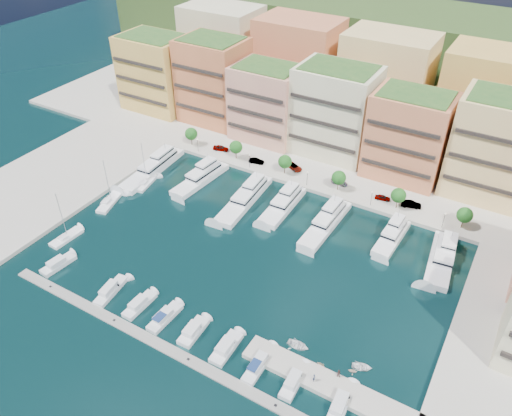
{
  "coord_description": "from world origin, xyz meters",
  "views": [
    {
      "loc": [
        45.22,
        -72.34,
        75.68
      ],
      "look_at": [
        -3.03,
        9.39,
        6.0
      ],
      "focal_mm": 35.0,
      "sensor_mm": 36.0,
      "label": 1
    }
  ],
  "objects_px": {
    "cruiser_4": "(165,317)",
    "tree_5": "(465,215)",
    "tree_4": "(398,195)",
    "lamppost_1": "(250,159)",
    "tree_3": "(339,178)",
    "tender_3": "(352,371)",
    "tree_0": "(191,134)",
    "sailboat_2": "(146,184)",
    "cruiser_5": "(193,332)",
    "person_1": "(338,373)",
    "yacht_0": "(155,166)",
    "sailboat_1": "(110,202)",
    "yacht_2": "(246,196)",
    "sailboat_0": "(66,238)",
    "lamppost_0": "(198,143)",
    "car_5": "(411,204)",
    "tree_1": "(236,147)",
    "yacht_4": "(327,221)",
    "tender_2": "(362,367)",
    "yacht_3": "(284,203)",
    "person_0": "(314,378)",
    "lamppost_3": "(372,196)",
    "lamppost_2": "(307,176)",
    "cruiser_9": "(340,405)",
    "cruiser_7": "(259,364)",
    "tender_0": "(298,345)",
    "yacht_5": "(392,235)",
    "yacht_1": "(202,177)",
    "car_4": "(383,198)",
    "yacht_6": "(442,257)",
    "cruiser_6": "(226,348)",
    "cruiser_2": "(111,291)",
    "lamppost_4": "(444,218)",
    "cruiser_8": "(294,382)",
    "tender_1": "(321,365)",
    "cruiser_0": "(58,264)",
    "cruiser_3": "(139,305)",
    "car_0": "(221,148)",
    "car_2": "(294,167)"
  },
  "relations": [
    {
      "from": "tree_5",
      "to": "cruiser_8",
      "type": "xyz_separation_m",
      "value": [
        -15.43,
        -58.09,
        -4.2
      ]
    },
    {
      "from": "tree_5",
      "to": "sailboat_2",
      "type": "relative_size",
      "value": 0.43
    },
    {
      "from": "tree_0",
      "to": "yacht_4",
      "type": "xyz_separation_m",
      "value": [
        51.28,
        -14.32,
        -3.65
      ]
    },
    {
      "from": "lamppost_2",
      "to": "car_0",
      "type": "height_order",
      "value": "lamppost_2"
    },
    {
      "from": "cruiser_4",
      "to": "tree_5",
      "type": "bearing_deg",
      "value": 53.0
    },
    {
      "from": "lamppost_0",
      "to": "lamppost_2",
      "type": "bearing_deg",
      "value": 0.0
    },
    {
      "from": "cruiser_0",
      "to": "cruiser_2",
      "type": "relative_size",
      "value": 0.88
    },
    {
      "from": "tree_3",
      "to": "tender_3",
      "type": "bearing_deg",
      "value": -64.24
    },
    {
      "from": "tree_1",
      "to": "yacht_4",
      "type": "distance_m",
      "value": 38.25
    },
    {
      "from": "cruiser_5",
      "to": "person_1",
      "type": "height_order",
      "value": "person_1"
    },
    {
      "from": "yacht_3",
      "to": "cruiser_5",
      "type": "height_order",
      "value": "yacht_3"
    },
    {
      "from": "yacht_5",
      "to": "cruiser_8",
      "type": "xyz_separation_m",
      "value": [
        -2.2,
        -46.65,
        -0.66
      ]
    },
    {
      "from": "cruiser_6",
      "to": "sailboat_0",
      "type": "height_order",
      "value": "sailboat_0"
    },
    {
      "from": "yacht_4",
      "to": "tender_0",
      "type": "height_order",
      "value": "yacht_4"
    },
    {
      "from": "tender_1",
      "to": "tree_4",
      "type": "bearing_deg",
      "value": 16.34
    },
    {
      "from": "tree_4",
      "to": "cruiser_0",
      "type": "relative_size",
      "value": 0.69
    },
    {
      "from": "tree_1",
      "to": "tender_2",
      "type": "relative_size",
      "value": 1.55
    },
    {
      "from": "lamppost_0",
      "to": "car_5",
      "type": "relative_size",
      "value": 0.85
    },
    {
      "from": "yacht_1",
      "to": "lamppost_3",
      "type": "bearing_deg",
      "value": 14.21
    },
    {
      "from": "tree_4",
      "to": "lamppost_1",
      "type": "xyz_separation_m",
      "value": [
        -42.0,
        -2.3,
        -0.92
      ]
    },
    {
      "from": "cruiser_2",
      "to": "yacht_6",
      "type": "bearing_deg",
      "value": 38.37
    },
    {
      "from": "yacht_0",
      "to": "cruiser_0",
      "type": "xyz_separation_m",
      "value": [
        7.71,
        -42.2,
        -0.66
      ]
    },
    {
      "from": "lamppost_2",
      "to": "cruiser_9",
      "type": "height_order",
      "value": "lamppost_2"
    },
    {
      "from": "tender_1",
      "to": "lamppost_3",
      "type": "bearing_deg",
      "value": 23.23
    },
    {
      "from": "cruiser_2",
      "to": "sailboat_0",
      "type": "height_order",
      "value": "sailboat_0"
    },
    {
      "from": "tender_2",
      "to": "person_1",
      "type": "height_order",
      "value": "person_1"
    },
    {
      "from": "cruiser_7",
      "to": "tender_0",
      "type": "xyz_separation_m",
      "value": [
        4.14,
        7.4,
        -0.14
      ]
    },
    {
      "from": "cruiser_9",
      "to": "car_4",
      "type": "distance_m",
      "value": 61.15
    },
    {
      "from": "lamppost_1",
      "to": "person_1",
      "type": "relative_size",
      "value": 2.5
    },
    {
      "from": "yacht_0",
      "to": "yacht_5",
      "type": "height_order",
      "value": "same"
    },
    {
      "from": "yacht_0",
      "to": "sailboat_1",
      "type": "relative_size",
      "value": 1.9
    },
    {
      "from": "yacht_2",
      "to": "sailboat_0",
      "type": "distance_m",
      "value": 45.17
    },
    {
      "from": "lamppost_0",
      "to": "yacht_1",
      "type": "bearing_deg",
      "value": -50.44
    },
    {
      "from": "lamppost_1",
      "to": "sailboat_0",
      "type": "xyz_separation_m",
      "value": [
        -21.46,
        -48.27,
        -3.51
      ]
    },
    {
      "from": "tree_0",
      "to": "sailboat_2",
      "type": "xyz_separation_m",
      "value": [
        1.25,
        -23.05,
        -4.43
      ]
    },
    {
      "from": "yacht_2",
      "to": "yacht_5",
      "type": "xyz_separation_m",
      "value": [
        37.93,
        3.94,
        0.0
      ]
    },
    {
      "from": "yacht_0",
      "to": "car_4",
      "type": "relative_size",
      "value": 6.41
    },
    {
      "from": "cruiser_0",
      "to": "cruiser_5",
      "type": "height_order",
      "value": "same"
    },
    {
      "from": "lamppost_3",
      "to": "yacht_1",
      "type": "distance_m",
      "value": 46.15
    },
    {
      "from": "cruiser_8",
      "to": "lamppost_2",
      "type": "bearing_deg",
      "value": 113.77
    },
    {
      "from": "yacht_0",
      "to": "tender_0",
      "type": "distance_m",
      "value": 72.2
    },
    {
      "from": "sailboat_1",
      "to": "yacht_6",
      "type": "bearing_deg",
      "value": 15.09
    },
    {
      "from": "lamppost_4",
      "to": "yacht_1",
      "type": "bearing_deg",
      "value": -169.77
    },
    {
      "from": "cruiser_3",
      "to": "cruiser_6",
      "type": "relative_size",
      "value": 0.99
    },
    {
      "from": "yacht_0",
      "to": "lamppost_1",
      "type": "bearing_deg",
      "value": 30.05
    },
    {
      "from": "person_0",
      "to": "tree_5",
      "type": "bearing_deg",
      "value": -44.5
    },
    {
      "from": "car_2",
      "to": "tender_3",
      "type": "bearing_deg",
      "value": -121.24
    },
    {
      "from": "cruiser_8",
      "to": "car_2",
      "type": "bearing_deg",
      "value": 116.94
    },
    {
      "from": "lamppost_3",
      "to": "cruiser_5",
      "type": "xyz_separation_m",
      "value": [
        -14.89,
        -55.78,
        -3.28
      ]
    },
    {
      "from": "tree_0",
      "to": "yacht_0",
      "type": "bearing_deg",
      "value": -95.32
    }
  ]
}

